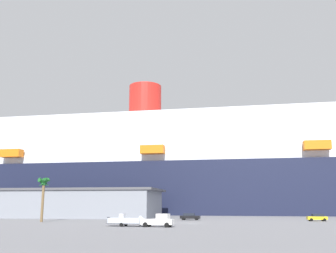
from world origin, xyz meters
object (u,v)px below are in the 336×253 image
small_boat_on_trailer (129,221)px  parked_car_black_coupe (190,216)px  cruise_ship (238,171)px  palm_tree (44,186)px  parked_car_yellow_taxi (317,217)px  pickup_truck (159,221)px

small_boat_on_trailer → parked_car_black_coupe: (8.05, 26.64, -0.13)m
cruise_ship → small_boat_on_trailer: cruise_ship is taller
cruise_ship → parked_car_black_coupe: (-13.24, -49.46, -14.50)m
palm_tree → parked_car_yellow_taxi: 60.96m
palm_tree → cruise_ship: bearing=55.4°
small_boat_on_trailer → parked_car_black_coupe: small_boat_on_trailer is taller
palm_tree → parked_car_black_coupe: size_ratio=1.98×
small_boat_on_trailer → palm_tree: (-22.46, 12.65, 6.57)m
small_boat_on_trailer → palm_tree: palm_tree is taller
pickup_truck → small_boat_on_trailer: 5.39m
pickup_truck → small_boat_on_trailer: pickup_truck is taller
pickup_truck → parked_car_black_coupe: pickup_truck is taller
pickup_truck → small_boat_on_trailer: (-5.34, 0.69, -0.08)m
small_boat_on_trailer → parked_car_black_coupe: bearing=73.2°
palm_tree → parked_car_yellow_taxi: size_ratio=2.21×
parked_car_yellow_taxi → small_boat_on_trailer: bearing=-145.2°
cruise_ship → parked_car_yellow_taxi: (15.44, -50.53, -14.50)m
pickup_truck → parked_car_black_coupe: size_ratio=1.22×
parked_car_black_coupe → parked_car_yellow_taxi: same height
small_boat_on_trailer → parked_car_black_coupe: 27.83m
cruise_ship → small_boat_on_trailer: bearing=-105.6°
parked_car_black_coupe → parked_car_yellow_taxi: bearing=-2.1°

